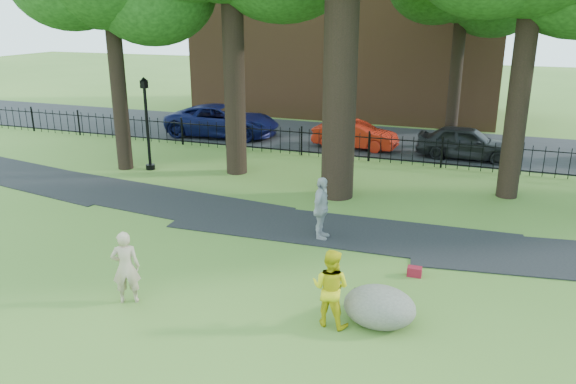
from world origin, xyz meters
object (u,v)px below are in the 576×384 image
at_px(woman, 126,267).
at_px(red_sedan, 355,135).
at_px(lamppost, 147,125).
at_px(boulder, 380,304).
at_px(man, 331,288).

bearing_deg(woman, red_sedan, -123.87).
distance_m(lamppost, red_sedan, 9.45).
bearing_deg(boulder, woman, -169.39).
distance_m(woman, boulder, 5.46).
height_order(man, lamppost, lamppost).
relative_size(boulder, lamppost, 0.40).
height_order(man, boulder, man).
relative_size(man, boulder, 1.11).
xyz_separation_m(woman, red_sedan, (1.24, 15.80, -0.19)).
bearing_deg(red_sedan, boulder, -161.06).
distance_m(woman, red_sedan, 15.85).
distance_m(woman, lamppost, 11.00).
bearing_deg(man, lamppost, -33.81).
bearing_deg(red_sedan, lamppost, 136.38).
distance_m(man, boulder, 1.08).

